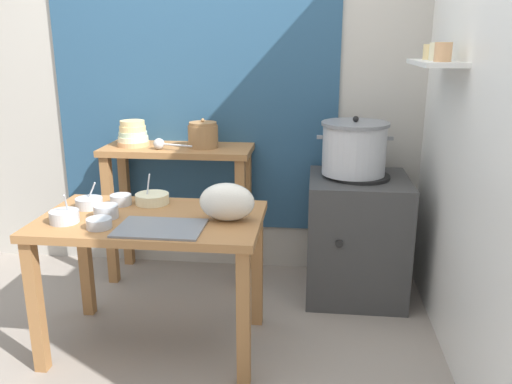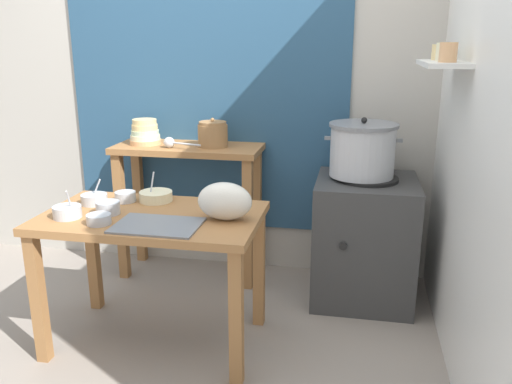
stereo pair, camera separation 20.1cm
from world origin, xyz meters
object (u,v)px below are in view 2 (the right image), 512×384
serving_tray (157,225)px  prep_bowl_5 (156,196)px  stove_block (364,239)px  bowl_stack_enamel (145,133)px  prep_table (153,234)px  clay_pot (213,134)px  back_shelf_table (189,178)px  ladle (170,143)px  plastic_bag (225,201)px  prep_bowl_0 (99,219)px  prep_bowl_4 (108,207)px  prep_bowl_3 (67,211)px  steamer_pot (362,150)px  prep_bowl_2 (94,199)px  prep_bowl_1 (125,196)px

serving_tray → prep_bowl_5: 0.41m
stove_block → bowl_stack_enamel: bearing=174.8°
prep_table → clay_pot: bearing=84.2°
back_shelf_table → ladle: bearing=-131.6°
plastic_bag → prep_bowl_0: size_ratio=2.29×
back_shelf_table → prep_bowl_4: size_ratio=8.01×
stove_block → prep_bowl_5: size_ratio=4.38×
bowl_stack_enamel → plastic_bag: size_ratio=0.77×
bowl_stack_enamel → prep_bowl_3: bearing=-90.5°
bowl_stack_enamel → serving_tray: 1.16m
steamer_pot → prep_bowl_4: size_ratio=3.77×
back_shelf_table → prep_bowl_4: bearing=-98.2°
prep_table → steamer_pot: size_ratio=2.44×
prep_bowl_2 → ladle: bearing=73.7°
clay_pot → serving_tray: clay_pot is taller
prep_table → bowl_stack_enamel: (-0.37, 0.86, 0.36)m
prep_bowl_5 → plastic_bag: bearing=-26.8°
prep_bowl_2 → prep_bowl_4: 0.21m
back_shelf_table → serving_tray: 1.05m
clay_pot → prep_bowl_5: clay_pot is taller
stove_block → prep_bowl_1: (-1.29, -0.56, 0.37)m
prep_bowl_0 → prep_bowl_1: (-0.03, 0.36, 0.00)m
prep_bowl_3 → prep_bowl_4: bearing=28.1°
back_shelf_table → ladle: 0.28m
prep_bowl_1 → prep_bowl_4: bearing=-89.0°
plastic_bag → prep_bowl_5: plastic_bag is taller
prep_bowl_0 → prep_bowl_5: 0.42m
back_shelf_table → stove_block: size_ratio=1.23×
prep_table → prep_bowl_2: bearing=164.5°
ladle → plastic_bag: ladle is taller
plastic_bag → prep_bowl_0: 0.60m
steamer_pot → clay_pot: size_ratio=2.36×
ladle → stove_block: bearing=-1.7°
prep_table → prep_bowl_5: bearing=105.3°
stove_block → prep_bowl_1: 1.45m
clay_pot → prep_bowl_4: clay_pot is taller
serving_tray → prep_bowl_1: bearing=132.6°
steamer_pot → plastic_bag: steamer_pot is taller
serving_tray → prep_bowl_3: bearing=175.6°
prep_table → prep_bowl_1: prep_bowl_1 is taller
prep_bowl_4 → prep_bowl_2: bearing=136.4°
clay_pot → prep_bowl_3: size_ratio=1.28×
back_shelf_table → bowl_stack_enamel: bearing=179.8°
back_shelf_table → clay_pot: clay_pot is taller
serving_tray → prep_bowl_2: (-0.46, 0.27, 0.02)m
back_shelf_table → plastic_bag: 1.00m
prep_table → prep_bowl_0: bearing=-134.8°
prep_bowl_2 → bowl_stack_enamel: bearing=91.0°
ladle → prep_bowl_5: ladle is taller
steamer_pot → prep_bowl_2: bearing=-155.0°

